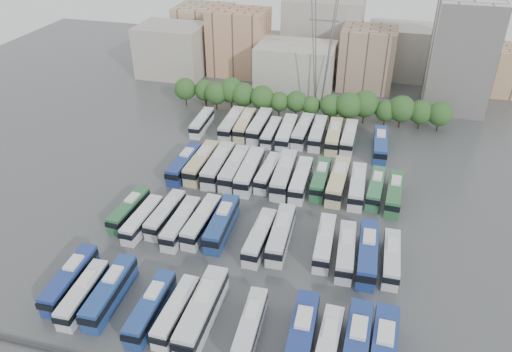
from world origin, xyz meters
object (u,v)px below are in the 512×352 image
(bus_r0_s6, at_px, (202,310))
(bus_r1_s10, at_px, (325,242))
(electricity_pylon, at_px, (323,31))
(bus_r0_s2, at_px, (110,291))
(bus_r2_s9, at_px, (321,178))
(bus_r2_s10, at_px, (338,181))
(bus_r3_s6, at_px, (287,132))
(bus_r3_s12, at_px, (380,144))
(bus_r2_s7, at_px, (284,174))
(bus_r2_s8, at_px, (301,179))
(bus_r3_s3, at_px, (245,124))
(bus_r1_s11, at_px, (346,251))
(bus_r3_s10, at_px, (349,137))
(bus_r0_s10, at_px, (301,339))
(bus_r2_s12, at_px, (376,188))
(bus_r2_s6, at_px, (268,172))
(bus_r0_s12, at_px, (356,349))
(bus_r2_s4, at_px, (235,168))
(bus_r1_s4, at_px, (202,221))
(bus_r2_s13, at_px, (394,193))
(apartment_tower, at_px, (461,56))
(bus_r3_s8, at_px, (318,133))
(bus_r0_s4, at_px, (151,307))
(bus_r0_s11, at_px, (328,347))
(bus_r1_s12, at_px, (368,253))
(bus_r3_s9, at_px, (334,136))
(bus_r1_s8, at_px, (281,234))
(bus_r1_s13, at_px, (391,258))
(bus_r1_s2, at_px, (166,214))
(bus_r0_s1, at_px, (83,293))
(bus_r3_s5, at_px, (271,132))
(bus_r2_s3, at_px, (218,165))
(bus_r1_s1, at_px, (142,219))
(bus_r2_s11, at_px, (357,186))
(bus_r1_s3, at_px, (181,223))
(bus_r3_s2, at_px, (232,124))
(bus_r1_s0, at_px, (129,209))
(bus_r0_s0, at_px, (70,279))
(bus_r3_s0, at_px, (202,122))
(bus_r2_s2, at_px, (202,162))
(bus_r0_s8, at_px, (250,325))
(bus_r3_s7, at_px, (303,131))
(bus_r2_s1, at_px, (184,164))

(bus_r0_s6, height_order, bus_r1_s10, bus_r0_s6)
(electricity_pylon, xyz_separation_m, bus_r0_s2, (-16.80, -73.57, -16.78))
(bus_r2_s9, distance_m, bus_r2_s10, 3.31)
(bus_r3_s6, relative_size, bus_r3_s12, 1.03)
(bus_r2_s7, relative_size, bus_r2_s8, 1.11)
(bus_r3_s3, bearing_deg, bus_r3_s12, -6.80)
(bus_r0_s2, relative_size, bus_r1_s11, 1.04)
(bus_r0_s2, xyz_separation_m, bus_r3_s10, (26.33, 54.49, -0.00))
(electricity_pylon, bearing_deg, bus_r0_s10, -82.69)
(bus_r2_s9, height_order, bus_r2_s12, bus_r2_s9)
(electricity_pylon, relative_size, bus_r2_s6, 2.96)
(bus_r0_s12, relative_size, bus_r2_s4, 1.03)
(bus_r1_s4, relative_size, bus_r2_s13, 1.01)
(apartment_tower, bearing_deg, bus_r0_s12, -100.84)
(bus_r2_s10, relative_size, bus_r3_s8, 1.07)
(bus_r3_s3, bearing_deg, bus_r0_s4, -89.45)
(bus_r0_s11, bearing_deg, bus_r1_s12, 81.17)
(bus_r0_s2, bearing_deg, bus_r3_s9, 64.64)
(bus_r1_s8, relative_size, bus_r1_s13, 1.13)
(bus_r0_s4, xyz_separation_m, bus_r3_s8, (13.07, 55.87, 0.10))
(bus_r0_s6, relative_size, bus_r1_s2, 1.20)
(bus_r0_s1, bearing_deg, bus_r3_s9, 61.77)
(bus_r0_s2, relative_size, bus_r3_s5, 1.11)
(bus_r2_s9, bearing_deg, apartment_tower, 59.68)
(bus_r2_s12, bearing_deg, bus_r2_s3, -177.14)
(bus_r0_s2, height_order, bus_r1_s1, bus_r0_s2)
(bus_r1_s2, relative_size, bus_r2_s4, 0.86)
(apartment_tower, distance_m, bus_r0_s6, 89.78)
(bus_r2_s6, height_order, bus_r2_s11, bus_r2_s11)
(bus_r1_s3, xyz_separation_m, bus_r2_s7, (12.89, 18.69, 0.29))
(bus_r0_s4, height_order, bus_r2_s4, bus_r2_s4)
(bus_r2_s7, height_order, bus_r3_s9, bus_r2_s7)
(bus_r0_s1, relative_size, bus_r3_s2, 0.87)
(bus_r2_s8, bearing_deg, bus_r1_s0, -148.80)
(bus_r2_s11, height_order, bus_r3_s5, bus_r2_s11)
(bus_r1_s2, height_order, bus_r1_s13, bus_r1_s2)
(bus_r1_s3, bearing_deg, bus_r0_s4, -79.85)
(electricity_pylon, height_order, bus_r0_s0, electricity_pylon)
(bus_r2_s12, bearing_deg, bus_r0_s1, -131.89)
(bus_r2_s7, bearing_deg, bus_r3_s0, 139.87)
(bus_r2_s2, xyz_separation_m, bus_r2_s3, (3.45, -0.16, 0.07))
(bus_r0_s8, distance_m, bus_r3_s8, 55.32)
(bus_r2_s9, height_order, bus_r3_s6, bus_r3_s6)
(bus_r3_s10, relative_size, bus_r3_s12, 0.97)
(bus_r2_s12, height_order, bus_r3_s7, bus_r3_s7)
(bus_r3_s0, bearing_deg, bus_r0_s6, -71.64)
(bus_r3_s8, bearing_deg, bus_r2_s1, -140.20)
(bus_r0_s2, xyz_separation_m, bus_r1_s2, (-0.13, 18.59, -0.15))
(bus_r3_s0, height_order, bus_r3_s9, bus_r3_s9)
(bus_r0_s1, xyz_separation_m, bus_r2_s1, (0.08, 35.88, 0.19))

